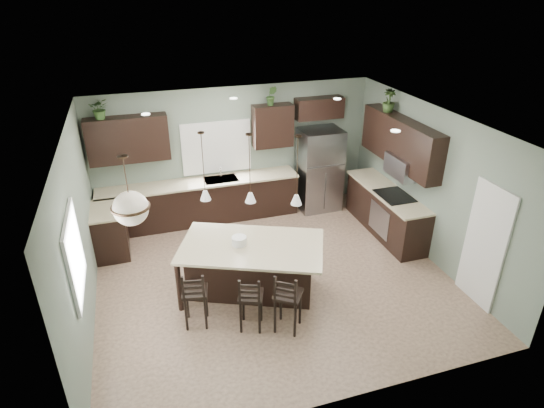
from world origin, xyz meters
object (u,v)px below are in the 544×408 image
at_px(serving_dish, 239,241).
at_px(plant_back_left, 100,109).
at_px(kitchen_island, 252,269).
at_px(bar_stool_right, 288,301).
at_px(bar_stool_left, 195,297).
at_px(bar_stool_center, 251,301).
at_px(refrigerator, 319,170).

distance_m(serving_dish, plant_back_left, 3.73).
height_order(kitchen_island, serving_dish, serving_dish).
relative_size(bar_stool_right, plant_back_left, 2.61).
height_order(bar_stool_left, bar_stool_center, bar_stool_left).
distance_m(bar_stool_right, plant_back_left, 4.98).
bearing_deg(plant_back_left, bar_stool_center, -63.02).
relative_size(refrigerator, bar_stool_center, 1.91).
bearing_deg(serving_dish, bar_stool_left, -145.14).
bearing_deg(kitchen_island, refrigerator, 72.67).
bearing_deg(bar_stool_center, bar_stool_right, 0.47).
xyz_separation_m(kitchen_island, bar_stool_center, (-0.24, -0.82, 0.02)).
bearing_deg(refrigerator, serving_dish, -134.15).
height_order(kitchen_island, bar_stool_center, bar_stool_center).
distance_m(bar_stool_left, plant_back_left, 4.09).
distance_m(bar_stool_center, bar_stool_right, 0.55).
relative_size(kitchen_island, bar_stool_center, 2.36).
relative_size(refrigerator, bar_stool_right, 1.78).
xyz_separation_m(kitchen_island, plant_back_left, (-2.11, 2.84, 2.14)).
distance_m(bar_stool_center, plant_back_left, 4.62).
height_order(bar_stool_left, plant_back_left, plant_back_left).
bearing_deg(plant_back_left, bar_stool_left, -71.91).
xyz_separation_m(kitchen_island, bar_stool_left, (-1.02, -0.50, 0.04)).
bearing_deg(kitchen_island, bar_stool_center, -82.75).
bearing_deg(kitchen_island, bar_stool_right, -51.30).
xyz_separation_m(refrigerator, serving_dish, (-2.45, -2.53, 0.07)).
distance_m(refrigerator, kitchen_island, 3.49).
relative_size(bar_stool_left, plant_back_left, 2.50).
xyz_separation_m(refrigerator, plant_back_left, (-4.38, 0.23, 1.67)).
bearing_deg(bar_stool_center, serving_dish, 107.36).
bearing_deg(kitchen_island, plant_back_left, 150.27).
xyz_separation_m(bar_stool_left, bar_stool_right, (1.29, -0.52, 0.02)).
height_order(kitchen_island, bar_stool_right, bar_stool_right).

